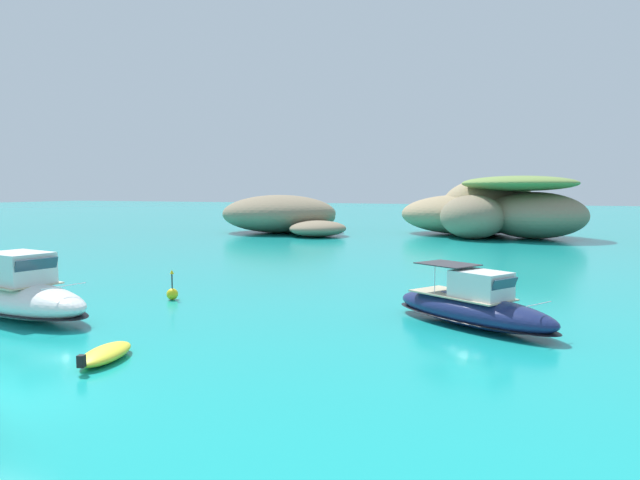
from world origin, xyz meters
TOP-DOWN VIEW (x-y plane):
  - islet_large at (5.38, 60.08)m, footprint 23.74×20.99m
  - islet_small at (-19.11, 55.60)m, footprint 19.27×18.70m
  - motorboat_navy at (9.89, 13.45)m, footprint 7.62×5.70m
  - motorboat_white at (-8.28, 7.68)m, footprint 9.72×4.36m
  - dinghy_tender at (-0.09, 4.22)m, footprint 1.73×2.87m
  - channel_buoy at (-4.43, 13.33)m, footprint 0.56×0.56m

SIDE VIEW (x-z plane):
  - dinghy_tender at x=-0.09m, z-range -0.07..0.51m
  - channel_buoy at x=-4.43m, z-range -0.40..1.08m
  - motorboat_navy at x=9.89m, z-range -0.43..1.93m
  - motorboat_white at x=-8.28m, z-range -0.46..2.31m
  - islet_small at x=-19.11m, z-range -0.25..4.44m
  - islet_large at x=5.38m, z-range -0.44..6.43m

